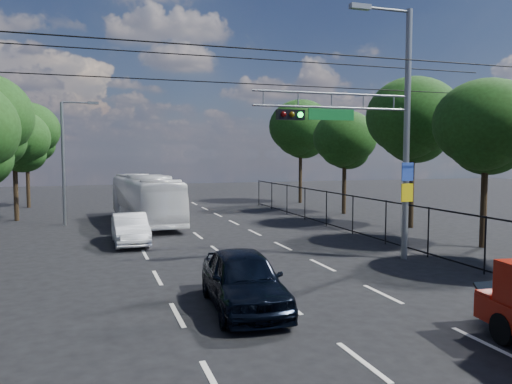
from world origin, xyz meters
name	(u,v)px	position (x,y,z in m)	size (l,w,h in m)	color
ground	(363,362)	(0.00, 0.00, 0.00)	(120.00, 120.00, 0.00)	black
lane_markings	(207,242)	(0.00, 14.00, 0.01)	(6.12, 38.00, 0.01)	beige
signal_mast	(379,123)	(5.28, 7.99, 5.24)	(6.43, 0.39, 9.50)	slate
streetlight_left	(66,156)	(-6.33, 22.00, 3.94)	(2.09, 0.22, 7.08)	slate
utility_wires	(237,65)	(0.00, 8.83, 7.23)	(22.00, 5.04, 0.74)	black
fence_right	(372,218)	(7.60, 12.17, 1.03)	(0.06, 34.03, 2.00)	black
tree_right_b	(486,131)	(11.22, 9.02, 5.06)	(4.50, 4.50, 7.31)	black
tree_right_c	(413,124)	(11.82, 15.02, 5.73)	(5.10, 5.10, 8.29)	black
tree_right_d	(345,143)	(11.42, 22.02, 4.85)	(4.32, 4.32, 7.02)	black
tree_right_e	(301,132)	(11.62, 30.02, 5.94)	(5.28, 5.28, 8.58)	black
tree_left_d	(15,143)	(-9.38, 25.02, 4.72)	(4.20, 4.20, 6.83)	black
tree_left_e	(27,135)	(-9.58, 33.02, 5.53)	(4.92, 4.92, 7.99)	black
navy_hatchback	(244,280)	(-1.24, 3.99, 0.77)	(1.83, 4.54, 1.55)	black
white_bus	(146,199)	(-2.00, 21.42, 1.43)	(2.40, 10.27, 2.86)	silver
white_van	(130,229)	(-3.38, 14.68, 0.69)	(1.45, 4.16, 1.37)	white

